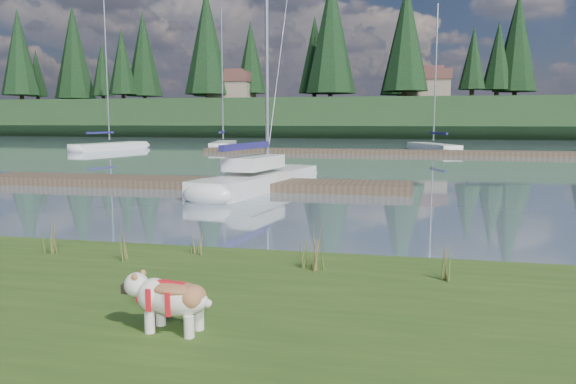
# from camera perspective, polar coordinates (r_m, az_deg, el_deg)

# --- Properties ---
(ground) EXTENTS (200.00, 200.00, 0.00)m
(ground) POSITION_cam_1_polar(r_m,az_deg,el_deg) (40.38, 6.75, 3.88)
(ground) COLOR slate
(ground) RESTS_ON ground
(ridge) EXTENTS (200.00, 20.00, 5.00)m
(ridge) POSITION_cam_1_polar(r_m,az_deg,el_deg) (83.21, 9.65, 7.34)
(ridge) COLOR #1B3318
(ridge) RESTS_ON ground
(bulldog) EXTENTS (0.95, 0.45, 0.56)m
(bulldog) POSITION_cam_1_polar(r_m,az_deg,el_deg) (5.77, -11.78, -10.36)
(bulldog) COLOR silver
(bulldog) RESTS_ON bank
(sailboat_main) EXTENTS (3.10, 8.56, 12.13)m
(sailboat_main) POSITION_cam_1_polar(r_m,az_deg,el_deg) (20.58, -2.16, 1.75)
(sailboat_main) COLOR silver
(sailboat_main) RESTS_ON ground
(dock_near) EXTENTS (16.00, 2.00, 0.30)m
(dock_near) POSITION_cam_1_polar(r_m,az_deg,el_deg) (20.80, -10.02, 0.94)
(dock_near) COLOR #4C3D2C
(dock_near) RESTS_ON ground
(dock_far) EXTENTS (26.00, 2.20, 0.30)m
(dock_far) POSITION_cam_1_polar(r_m,az_deg,el_deg) (40.23, 9.60, 4.03)
(dock_far) COLOR #4C3D2C
(dock_far) RESTS_ON ground
(sailboat_bg_0) EXTENTS (3.50, 8.28, 11.78)m
(sailboat_bg_0) POSITION_cam_1_polar(r_m,az_deg,el_deg) (47.99, -17.07, 4.54)
(sailboat_bg_0) COLOR silver
(sailboat_bg_0) RESTS_ON ground
(sailboat_bg_1) EXTENTS (3.16, 7.97, 11.69)m
(sailboat_bg_1) POSITION_cam_1_polar(r_m,az_deg,el_deg) (48.45, -6.50, 4.85)
(sailboat_bg_1) COLOR silver
(sailboat_bg_1) RESTS_ON ground
(sailboat_bg_3) EXTENTS (4.32, 7.60, 11.23)m
(sailboat_bg_3) POSITION_cam_1_polar(r_m,az_deg,el_deg) (45.76, 14.18, 4.52)
(sailboat_bg_3) COLOR silver
(sailboat_bg_3) RESTS_ON ground
(weed_0) EXTENTS (0.17, 0.14, 0.55)m
(weed_0) POSITION_cam_1_polar(r_m,az_deg,el_deg) (8.78, -16.71, -5.21)
(weed_0) COLOR #475B23
(weed_0) RESTS_ON bank
(weed_1) EXTENTS (0.17, 0.14, 0.44)m
(weed_1) POSITION_cam_1_polar(r_m,az_deg,el_deg) (8.94, -9.31, -5.05)
(weed_1) COLOR #475B23
(weed_1) RESTS_ON bank
(weed_2) EXTENTS (0.17, 0.14, 0.75)m
(weed_2) POSITION_cam_1_polar(r_m,az_deg,el_deg) (7.88, 3.28, -5.69)
(weed_2) COLOR #475B23
(weed_2) RESTS_ON bank
(weed_3) EXTENTS (0.17, 0.14, 0.56)m
(weed_3) POSITION_cam_1_polar(r_m,az_deg,el_deg) (9.59, -22.99, -4.40)
(weed_3) COLOR #475B23
(weed_3) RESTS_ON bank
(weed_4) EXTENTS (0.17, 0.14, 0.51)m
(weed_4) POSITION_cam_1_polar(r_m,az_deg,el_deg) (8.02, 2.04, -6.19)
(weed_4) COLOR #475B23
(weed_4) RESTS_ON bank
(weed_5) EXTENTS (0.17, 0.14, 0.59)m
(weed_5) POSITION_cam_1_polar(r_m,az_deg,el_deg) (7.63, 15.47, -6.93)
(weed_5) COLOR #475B23
(weed_5) RESTS_ON bank
(mud_lip) EXTENTS (60.00, 0.50, 0.14)m
(mud_lip) POSITION_cam_1_polar(r_m,az_deg,el_deg) (9.65, -11.77, -7.03)
(mud_lip) COLOR #33281C
(mud_lip) RESTS_ON ground
(conifer_0) EXTENTS (5.72, 5.72, 14.15)m
(conifer_0) POSITION_cam_1_polar(r_m,az_deg,el_deg) (97.54, -25.65, 12.69)
(conifer_0) COLOR #382619
(conifer_0) RESTS_ON ridge
(conifer_1) EXTENTS (4.40, 4.40, 11.30)m
(conifer_1) POSITION_cam_1_polar(r_m,az_deg,el_deg) (92.63, -16.50, 12.58)
(conifer_1) COLOR #382619
(conifer_1) RESTS_ON ridge
(conifer_2) EXTENTS (6.60, 6.60, 16.05)m
(conifer_2) POSITION_cam_1_polar(r_m,az_deg,el_deg) (84.01, -8.25, 14.92)
(conifer_2) COLOR #382619
(conifer_2) RESTS_ON ridge
(conifer_3) EXTENTS (4.84, 4.84, 12.25)m
(conifer_3) POSITION_cam_1_polar(r_m,az_deg,el_deg) (83.80, 2.71, 13.76)
(conifer_3) COLOR #382619
(conifer_3) RESTS_ON ridge
(conifer_4) EXTENTS (6.16, 6.16, 15.10)m
(conifer_4) POSITION_cam_1_polar(r_m,az_deg,el_deg) (76.87, 11.89, 15.21)
(conifer_4) COLOR #382619
(conifer_4) RESTS_ON ridge
(conifer_5) EXTENTS (3.96, 3.96, 10.35)m
(conifer_5) POSITION_cam_1_polar(r_m,az_deg,el_deg) (81.33, 20.57, 12.86)
(conifer_5) COLOR #382619
(conifer_5) RESTS_ON ridge
(house_0) EXTENTS (6.30, 5.30, 4.65)m
(house_0) POSITION_cam_1_polar(r_m,az_deg,el_deg) (84.33, -5.75, 10.67)
(house_0) COLOR gray
(house_0) RESTS_ON ridge
(house_1) EXTENTS (6.30, 5.30, 4.65)m
(house_1) POSITION_cam_1_polar(r_m,az_deg,el_deg) (81.30, 13.96, 10.62)
(house_1) COLOR gray
(house_1) RESTS_ON ridge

